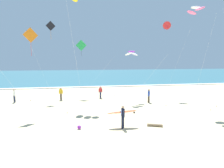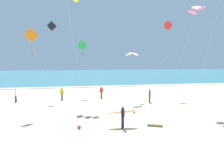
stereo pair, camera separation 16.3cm
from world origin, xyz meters
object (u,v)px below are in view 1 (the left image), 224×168
(surfer_lead, at_px, (122,114))
(kite_diamond_charcoal_distant, at_px, (50,29))
(kite_arc_violet_near, at_px, (132,53))
(beach_ball, at_px, (79,127))
(kite_diamond_emerald_low, at_px, (82,47))
(bystander_white_top, at_px, (14,96))
(bystander_yellow_top, at_px, (61,94))
(kite_diamond_amber_close, at_px, (30,37))
(bystander_red_top, at_px, (100,92))
(driftwood_log, at_px, (155,125))
(bystander_blue_top, at_px, (149,96))
(kite_delta_scarlet_outer, at_px, (167,26))
(kite_arc_ivory_mid, at_px, (196,10))

(surfer_lead, xyz_separation_m, kite_diamond_charcoal_distant, (-6.27, 12.24, 7.74))
(kite_arc_violet_near, bearing_deg, beach_ball, -126.08)
(kite_arc_violet_near, xyz_separation_m, kite_diamond_emerald_low, (-5.65, 4.42, 1.00))
(bystander_white_top, distance_m, bystander_yellow_top, 5.30)
(kite_diamond_amber_close, xyz_separation_m, bystander_red_top, (7.08, 6.35, -6.14))
(bystander_white_top, relative_size, driftwood_log, 1.40)
(bystander_blue_top, bearing_deg, kite_arc_violet_near, 143.07)
(kite_diamond_emerald_low, xyz_separation_m, bystander_yellow_top, (-2.77, -2.31, -5.92))
(bystander_white_top, xyz_separation_m, bystander_yellow_top, (5.29, 0.37, 0.00))
(kite_delta_scarlet_outer, relative_size, bystander_blue_top, 6.27)
(beach_ball, bearing_deg, kite_delta_scarlet_outer, 42.67)
(kite_diamond_amber_close, height_order, driftwood_log, kite_diamond_amber_close)
(kite_arc_violet_near, relative_size, kite_diamond_charcoal_distant, 0.62)
(surfer_lead, distance_m, bystander_yellow_top, 12.32)
(kite_arc_violet_near, xyz_separation_m, kite_arc_ivory_mid, (4.45, -5.65, 3.83))
(bystander_white_top, relative_size, bystander_red_top, 1.00)
(kite_diamond_charcoal_distant, xyz_separation_m, bystander_red_top, (6.12, -0.72, -7.97))
(bystander_blue_top, bearing_deg, kite_diamond_charcoal_distant, 158.47)
(kite_delta_scarlet_outer, relative_size, bystander_yellow_top, 6.27)
(kite_delta_scarlet_outer, distance_m, bystander_red_top, 12.30)
(driftwood_log, bearing_deg, bystander_white_top, 139.42)
(kite_diamond_charcoal_distant, height_order, bystander_red_top, kite_diamond_charcoal_distant)
(bystander_white_top, relative_size, beach_ball, 5.68)
(bystander_yellow_top, distance_m, bystander_blue_top, 10.74)
(kite_arc_ivory_mid, xyz_separation_m, kite_delta_scarlet_outer, (0.92, 7.70, -0.18))
(kite_arc_ivory_mid, xyz_separation_m, driftwood_log, (-5.27, -3.66, -9.47))
(kite_diamond_amber_close, height_order, bystander_yellow_top, kite_diamond_amber_close)
(kite_diamond_emerald_low, height_order, kite_diamond_amber_close, kite_diamond_amber_close)
(surfer_lead, relative_size, kite_delta_scarlet_outer, 0.23)
(surfer_lead, bearing_deg, kite_arc_violet_near, 70.16)
(bystander_white_top, bearing_deg, beach_ball, -55.41)
(surfer_lead, height_order, kite_arc_ivory_mid, kite_arc_ivory_mid)
(bystander_white_top, bearing_deg, surfer_lead, -46.07)
(bystander_white_top, relative_size, bystander_yellow_top, 1.00)
(kite_diamond_amber_close, bearing_deg, surfer_lead, -35.52)
(bystander_white_top, height_order, driftwood_log, bystander_white_top)
(kite_arc_violet_near, distance_m, bystander_white_top, 14.67)
(kite_arc_ivory_mid, bearing_deg, bystander_blue_top, 121.88)
(surfer_lead, relative_size, bystander_red_top, 1.42)
(surfer_lead, height_order, bystander_red_top, surfer_lead)
(kite_diamond_charcoal_distant, distance_m, bystander_blue_top, 14.54)
(kite_diamond_charcoal_distant, relative_size, bystander_white_top, 6.12)
(kite_arc_violet_near, distance_m, kite_diamond_emerald_low, 7.24)
(kite_arc_ivory_mid, bearing_deg, kite_delta_scarlet_outer, 83.22)
(kite_arc_ivory_mid, height_order, beach_ball, kite_arc_ivory_mid)
(kite_arc_ivory_mid, relative_size, bystander_yellow_top, 6.21)
(kite_arc_violet_near, bearing_deg, kite_diamond_emerald_low, 142.02)
(bystander_yellow_top, bearing_deg, bystander_red_top, 3.66)
(surfer_lead, height_order, driftwood_log, surfer_lead)
(kite_arc_violet_near, xyz_separation_m, bystander_yellow_top, (-8.42, 2.10, -4.92))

